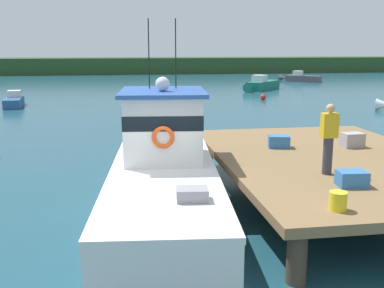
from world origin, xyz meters
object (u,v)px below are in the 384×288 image
crate_single_far (352,140)px  bait_bucket (338,201)px  moored_boat_near_channel (300,78)px  crate_stack_mid_dock (352,179)px  deckhand_further_back (329,138)px  main_fishing_boat (164,172)px  mooring_buoy_channel_marker (263,97)px  moored_boat_mid_harbor (261,85)px  moored_boat_outer_mooring (14,101)px  crate_single_by_cleat (279,142)px

crate_single_far → bait_bucket: bearing=-120.3°
bait_bucket → moored_boat_near_channel: bearing=68.7°
crate_stack_mid_dock → bait_bucket: bearing=-126.3°
crate_stack_mid_dock → deckhand_further_back: (-0.11, 0.97, 0.69)m
main_fishing_boat → moored_boat_near_channel: main_fishing_boat is taller
crate_stack_mid_dock → mooring_buoy_channel_marker: crate_stack_mid_dock is taller
deckhand_further_back → moored_boat_mid_harbor: (8.75, 32.82, -1.56)m
moored_boat_outer_mooring → moored_boat_near_channel: moored_boat_near_channel is taller
main_fishing_boat → deckhand_further_back: bearing=-21.0°
moored_boat_outer_mooring → moored_boat_near_channel: (28.63, 18.69, 0.07)m
crate_stack_mid_dock → bait_bucket: (-0.96, -1.31, 0.01)m
crate_single_by_cleat → crate_single_far: size_ratio=1.00×
moored_boat_near_channel → moored_boat_outer_mooring: bearing=-146.9°
crate_single_far → crate_stack_mid_dock: bearing=-118.0°
moored_boat_mid_harbor → moored_boat_near_channel: bearing=50.9°
crate_single_far → moored_boat_mid_harbor: (6.73, 30.19, -0.91)m
crate_stack_mid_dock → deckhand_further_back: size_ratio=0.37×
crate_single_by_cleat → crate_stack_mid_dock: size_ratio=1.00×
crate_stack_mid_dock → bait_bucket: 1.63m
bait_bucket → deckhand_further_back: bearing=69.4°
main_fishing_boat → crate_single_by_cleat: bearing=23.1°
mooring_buoy_channel_marker → deckhand_further_back: bearing=-104.5°
bait_bucket → deckhand_further_back: (0.86, 2.28, 0.69)m
main_fishing_boat → bait_bucket: size_ratio=29.21×
crate_single_far → crate_single_by_cleat: bearing=172.8°
bait_bucket → moored_boat_outer_mooring: (-11.13, 26.11, -1.00)m
main_fishing_boat → crate_stack_mid_dock: size_ratio=16.55×
crate_single_far → moored_boat_outer_mooring: 25.43m
crate_single_far → bait_bucket: size_ratio=1.76×
crate_single_by_cleat → crate_single_far: crate_single_far is taller
mooring_buoy_channel_marker → moored_boat_outer_mooring: bearing=-176.8°
moored_boat_near_channel → crate_single_by_cleat: bearing=-112.9°
moored_boat_near_channel → mooring_buoy_channel_marker: (-10.22, -17.66, -0.21)m
moored_boat_near_channel → mooring_buoy_channel_marker: moored_boat_near_channel is taller
crate_single_far → mooring_buoy_channel_marker: bearing=78.8°
bait_bucket → deckhand_further_back: size_ratio=0.21×
crate_single_far → deckhand_further_back: (-2.02, -2.63, 0.65)m
crate_single_by_cleat → crate_single_far: 2.16m
main_fishing_boat → mooring_buoy_channel_marker: 25.54m
main_fishing_boat → moored_boat_near_channel: size_ratio=2.21×
deckhand_further_back → moored_boat_outer_mooring: bearing=116.7°
crate_stack_mid_dock → mooring_buoy_channel_marker: size_ratio=1.34×
crate_single_by_cleat → moored_boat_outer_mooring: bearing=119.6°
moored_boat_outer_mooring → mooring_buoy_channel_marker: 18.44m
crate_stack_mid_dock → deckhand_further_back: bearing=96.2°
deckhand_further_back → moored_boat_outer_mooring: 26.73m
moored_boat_mid_harbor → crate_stack_mid_dock: bearing=-104.3°
main_fishing_boat → moored_boat_outer_mooring: (-8.34, 22.42, -0.64)m
deckhand_further_back → moored_boat_mid_harbor: bearing=75.1°
moored_boat_mid_harbor → moored_boat_near_channel: 12.51m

